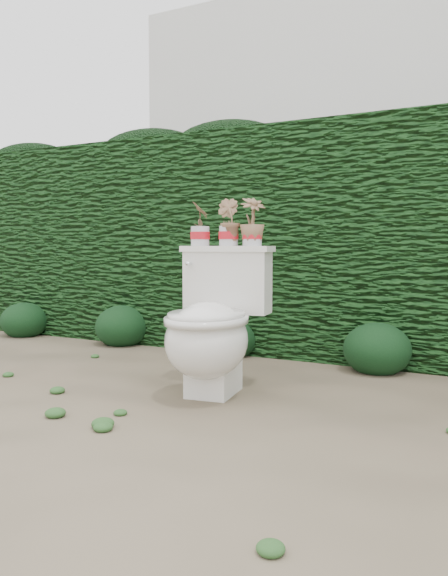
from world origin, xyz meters
The scene contains 10 objects.
ground centered at (0.00, 0.00, 0.00)m, with size 60.00×60.00×0.00m, color #86765C.
hedge centered at (0.00, 1.60, 0.80)m, with size 8.00×1.00×1.60m, color #20551C.
toilet centered at (-0.06, 0.09, 0.36)m, with size 0.55×0.74×0.78m.
potted_plant_left centered at (-0.26, 0.30, 0.89)m, with size 0.12×0.08×0.23m, color #317925.
potted_plant_center centered at (-0.09, 0.33, 0.90)m, with size 0.14×0.11×0.25m, color #317925.
potted_plant_right centered at (0.04, 0.35, 0.90)m, with size 0.14×0.14×0.25m, color #317925.
liriope_clump_0 centered at (-2.44, 1.01, 0.16)m, with size 0.40×0.40×0.32m, color #133816.
liriope_clump_1 centered at (-1.42, 1.07, 0.17)m, with size 0.42×0.42×0.34m, color #133816.
liriope_clump_2 centered at (-0.46, 1.09, 0.14)m, with size 0.36×0.36×0.29m, color #133816.
liriope_clump_3 centered at (0.57, 1.04, 0.17)m, with size 0.42×0.42×0.33m, color #133816.
Camera 1 is at (1.34, -2.43, 0.78)m, focal length 35.00 mm.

